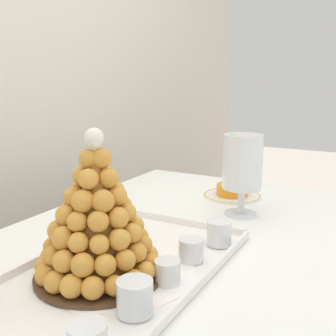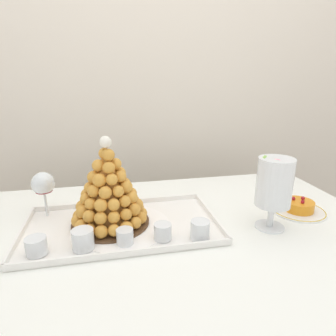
{
  "view_description": "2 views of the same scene",
  "coord_description": "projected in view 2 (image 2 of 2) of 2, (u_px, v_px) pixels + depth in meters",
  "views": [
    {
      "loc": [
        -0.82,
        -0.41,
        1.16
      ],
      "look_at": [
        0.02,
        0.04,
        0.95
      ],
      "focal_mm": 44.64,
      "sensor_mm": 36.0,
      "label": 1
    },
    {
      "loc": [
        -0.19,
        -0.82,
        1.24
      ],
      "look_at": [
        -0.01,
        0.03,
        0.97
      ],
      "focal_mm": 30.81,
      "sensor_mm": 36.0,
      "label": 2
    }
  ],
  "objects": [
    {
      "name": "buffet_table",
      "position": [
        173.0,
        256.0,
        0.97
      ],
      "size": [
        1.48,
        1.0,
        0.75
      ],
      "color": "brown",
      "rests_on": "ground_plane"
    },
    {
      "name": "wine_glass",
      "position": [
        43.0,
        185.0,
        1.01
      ],
      "size": [
        0.08,
        0.08,
        0.17
      ],
      "color": "silver",
      "rests_on": "buffet_table"
    },
    {
      "name": "macaron_goblet",
      "position": [
        275.0,
        183.0,
        0.93
      ],
      "size": [
        0.12,
        0.11,
        0.25
      ],
      "color": "white",
      "rests_on": "buffet_table"
    },
    {
      "name": "fruit_tart_plate",
      "position": [
        298.0,
        208.0,
        1.08
      ],
      "size": [
        0.2,
        0.2,
        0.06
      ],
      "color": "white",
      "rests_on": "buffet_table"
    },
    {
      "name": "dessert_cup_mid_left",
      "position": [
        83.0,
        240.0,
        0.83
      ],
      "size": [
        0.06,
        0.06,
        0.06
      ],
      "color": "silver",
      "rests_on": "serving_tray"
    },
    {
      "name": "croquembouche",
      "position": [
        109.0,
        192.0,
        0.95
      ],
      "size": [
        0.26,
        0.26,
        0.3
      ],
      "color": "#4C331E",
      "rests_on": "serving_tray"
    },
    {
      "name": "dessert_cup_centre",
      "position": [
        125.0,
        237.0,
        0.86
      ],
      "size": [
        0.05,
        0.05,
        0.05
      ],
      "color": "silver",
      "rests_on": "serving_tray"
    },
    {
      "name": "backdrop_wall",
      "position": [
        140.0,
        76.0,
        1.58
      ],
      "size": [
        4.8,
        0.1,
        2.5
      ],
      "primitive_type": "cube",
      "color": "silver",
      "rests_on": "ground_plane"
    },
    {
      "name": "dessert_cup_left",
      "position": [
        36.0,
        246.0,
        0.81
      ],
      "size": [
        0.06,
        0.06,
        0.05
      ],
      "color": "silver",
      "rests_on": "serving_tray"
    },
    {
      "name": "dessert_cup_right",
      "position": [
        200.0,
        230.0,
        0.88
      ],
      "size": [
        0.06,
        0.06,
        0.06
      ],
      "color": "silver",
      "rests_on": "serving_tray"
    },
    {
      "name": "dessert_cup_mid_right",
      "position": [
        163.0,
        232.0,
        0.88
      ],
      "size": [
        0.05,
        0.05,
        0.05
      ],
      "color": "silver",
      "rests_on": "serving_tray"
    },
    {
      "name": "serving_tray",
      "position": [
        122.0,
        226.0,
        0.97
      ],
      "size": [
        0.64,
        0.36,
        0.02
      ],
      "color": "white",
      "rests_on": "buffet_table"
    }
  ]
}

